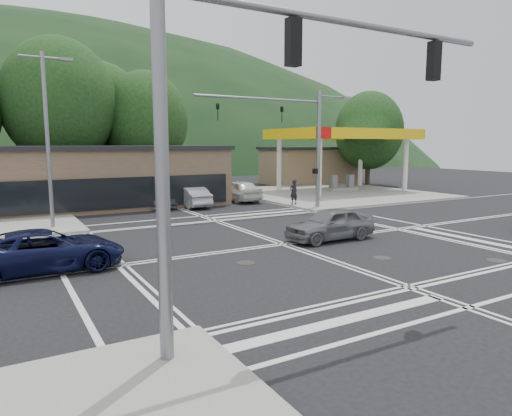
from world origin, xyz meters
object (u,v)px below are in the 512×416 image
car_blue_west (45,250)px  car_grey_center (330,224)px  car_queue_b (239,191)px  pedestrian (294,192)px  car_northbound (157,197)px  car_queue_a (191,197)px

car_blue_west → car_grey_center: (12.00, -0.84, 0.01)m
car_blue_west → car_grey_center: bearing=-94.0°
car_queue_b → pedestrian: size_ratio=2.75×
car_northbound → car_grey_center: bearing=-75.0°
car_queue_a → car_northbound: bearing=-31.4°
car_queue_b → car_northbound: size_ratio=1.06×
car_grey_center → car_queue_b: (3.11, 14.98, 0.08)m
car_grey_center → car_queue_b: bearing=167.6°
car_queue_b → pedestrian: pedestrian is taller
car_grey_center → car_queue_b: 15.30m
car_blue_west → car_queue_b: size_ratio=1.09×
car_queue_a → pedestrian: (6.50, -3.43, 0.32)m
car_blue_west → car_queue_a: 16.75m
car_grey_center → car_blue_west: bearing=-94.7°
car_blue_west → car_northbound: bearing=-31.1°
car_blue_west → pedestrian: bearing=-60.9°
car_grey_center → pedestrian: pedestrian is taller
car_queue_b → car_blue_west: bearing=43.1°
car_grey_center → pedestrian: bearing=153.1°
car_queue_b → car_northbound: 6.57m
car_grey_center → pedestrian: (5.11, 10.37, 0.29)m
car_blue_west → car_northbound: car_blue_west is taller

